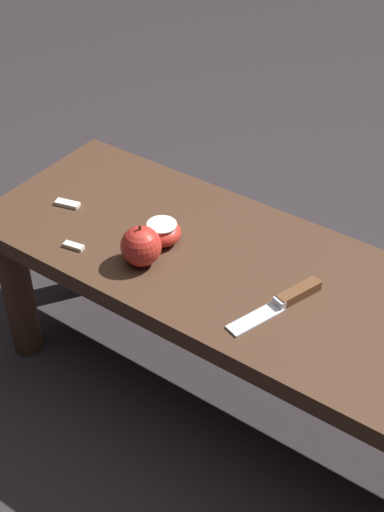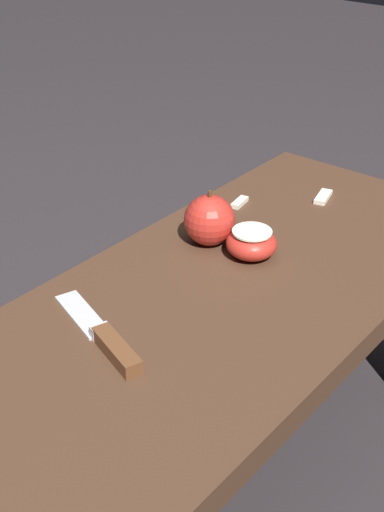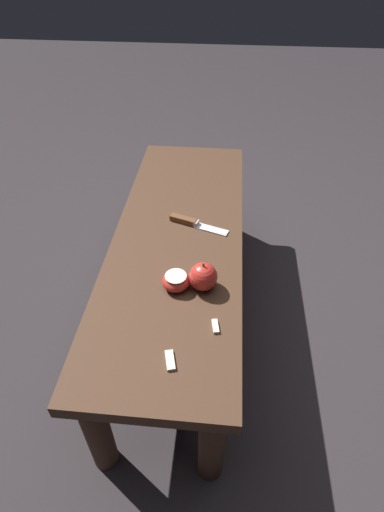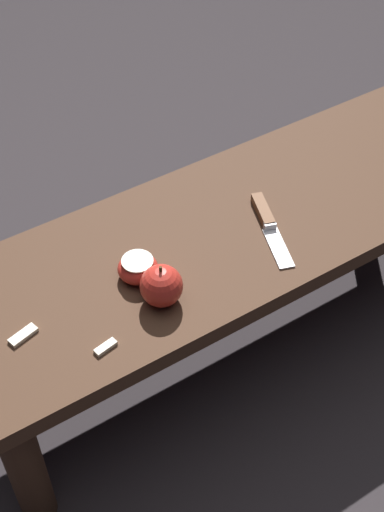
{
  "view_description": "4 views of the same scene",
  "coord_description": "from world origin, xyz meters",
  "px_view_note": "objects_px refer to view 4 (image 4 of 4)",
  "views": [
    {
      "loc": [
        -0.47,
        0.93,
        1.3
      ],
      "look_at": [
        0.14,
        0.06,
        0.43
      ],
      "focal_mm": 50.0,
      "sensor_mm": 36.0,
      "label": 1
    },
    {
      "loc": [
        -0.56,
        -0.51,
        0.96
      ],
      "look_at": [
        0.14,
        0.06,
        0.43
      ],
      "focal_mm": 50.0,
      "sensor_mm": 36.0,
      "label": 2
    },
    {
      "loc": [
        1.03,
        0.14,
        1.23
      ],
      "look_at": [
        0.14,
        0.06,
        0.43
      ],
      "focal_mm": 28.0,
      "sensor_mm": 36.0,
      "label": 3
    },
    {
      "loc": [
        0.65,
        0.86,
        1.43
      ],
      "look_at": [
        0.14,
        0.06,
        0.43
      ],
      "focal_mm": 50.0,
      "sensor_mm": 36.0,
      "label": 4
    }
  ],
  "objects_px": {
    "wooden_bench": "(231,247)",
    "knife": "(267,220)",
    "apple_whole": "(161,286)",
    "apple_cut": "(138,268)"
  },
  "relations": [
    {
      "from": "knife",
      "to": "apple_whole",
      "type": "height_order",
      "value": "apple_whole"
    },
    {
      "from": "knife",
      "to": "wooden_bench",
      "type": "bearing_deg",
      "value": -101.77
    },
    {
      "from": "apple_whole",
      "to": "wooden_bench",
      "type": "bearing_deg",
      "value": -156.62
    },
    {
      "from": "wooden_bench",
      "to": "apple_whole",
      "type": "bearing_deg",
      "value": 23.38
    },
    {
      "from": "wooden_bench",
      "to": "knife",
      "type": "xyz_separation_m",
      "value": [
        -0.06,
        0.04,
        0.08
      ]
    },
    {
      "from": "wooden_bench",
      "to": "apple_cut",
      "type": "distance_m",
      "value": 0.26
    },
    {
      "from": "knife",
      "to": "apple_cut",
      "type": "distance_m",
      "value": 0.3
    },
    {
      "from": "wooden_bench",
      "to": "apple_whole",
      "type": "distance_m",
      "value": 0.28
    },
    {
      "from": "knife",
      "to": "apple_whole",
      "type": "xyz_separation_m",
      "value": [
        0.29,
        0.06,
        0.03
      ]
    },
    {
      "from": "wooden_bench",
      "to": "apple_cut",
      "type": "bearing_deg",
      "value": 5.58
    }
  ]
}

